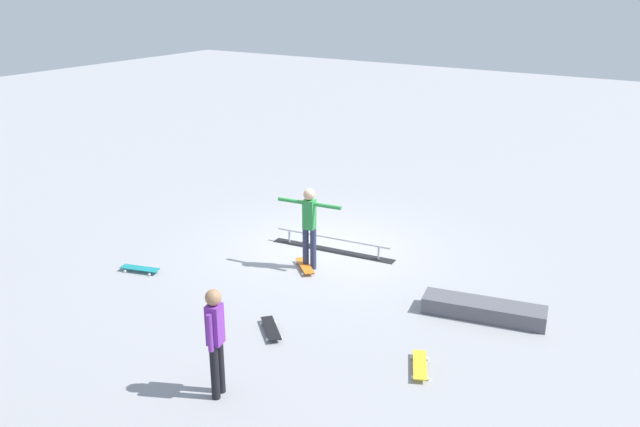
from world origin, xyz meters
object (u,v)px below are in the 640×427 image
(grind_rail, at_px, (333,245))
(skate_ledge, at_px, (484,310))
(bystander_purple_shirt, at_px, (216,337))
(loose_skateboard_black, at_px, (271,328))
(loose_skateboard_teal, at_px, (140,269))
(skateboard_main, at_px, (305,266))
(loose_skateboard_yellow, at_px, (420,365))
(skater_main, at_px, (309,223))

(grind_rail, xyz_separation_m, skate_ledge, (-3.73, 1.10, 0.00))
(bystander_purple_shirt, bearing_deg, loose_skateboard_black, 179.07)
(grind_rail, bearing_deg, loose_skateboard_teal, 41.98)
(grind_rail, bearing_deg, loose_skateboard_black, 98.92)
(skateboard_main, bearing_deg, loose_skateboard_teal, -102.98)
(loose_skateboard_teal, bearing_deg, skate_ledge, 0.47)
(bystander_purple_shirt, height_order, loose_skateboard_yellow, bystander_purple_shirt)
(bystander_purple_shirt, distance_m, loose_skateboard_black, 2.03)
(skater_main, relative_size, loose_skateboard_yellow, 2.08)
(loose_skateboard_black, height_order, loose_skateboard_teal, same)
(skater_main, height_order, loose_skateboard_black, skater_main)
(skate_ledge, height_order, loose_skateboard_teal, skate_ledge)
(grind_rail, xyz_separation_m, skateboard_main, (-0.03, 1.10, -0.06))
(skater_main, xyz_separation_m, loose_skateboard_teal, (2.73, 1.99, -0.90))
(skate_ledge, bearing_deg, loose_skateboard_black, 40.76)
(skate_ledge, bearing_deg, bystander_purple_shirt, 60.69)
(skater_main, bearing_deg, grind_rail, -93.59)
(skate_ledge, distance_m, skateboard_main, 3.71)
(bystander_purple_shirt, height_order, loose_skateboard_teal, bystander_purple_shirt)
(loose_skateboard_black, bearing_deg, skate_ledge, -96.91)
(skate_ledge, xyz_separation_m, loose_skateboard_teal, (6.39, 1.89, -0.07))
(grind_rail, relative_size, skate_ledge, 1.35)
(loose_skateboard_yellow, distance_m, loose_skateboard_black, 2.55)
(skater_main, bearing_deg, loose_skateboard_teal, 28.34)
(loose_skateboard_black, bearing_deg, skater_main, -28.16)
(skate_ledge, relative_size, loose_skateboard_black, 2.86)
(grind_rail, relative_size, loose_skateboard_black, 3.86)
(grind_rail, bearing_deg, bystander_purple_shirt, 98.24)
(skater_main, height_order, skateboard_main, skater_main)
(bystander_purple_shirt, bearing_deg, grind_rail, -179.60)
(loose_skateboard_yellow, bearing_deg, grind_rail, -157.99)
(skateboard_main, distance_m, loose_skateboard_yellow, 4.04)
(grind_rail, bearing_deg, skate_ledge, 157.18)
(loose_skateboard_teal, bearing_deg, skater_main, 20.05)
(grind_rail, relative_size, loose_skateboard_teal, 3.40)
(grind_rail, distance_m, skate_ledge, 3.89)
(skate_ledge, xyz_separation_m, loose_skateboard_black, (2.78, 2.39, -0.07))
(skater_main, xyz_separation_m, bystander_purple_shirt, (-1.31, 4.29, -0.05))
(skateboard_main, bearing_deg, loose_skateboard_black, -26.86)
(skater_main, height_order, loose_skateboard_yellow, skater_main)
(skate_ledge, height_order, skateboard_main, skate_ledge)
(skateboard_main, relative_size, bystander_purple_shirt, 0.45)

